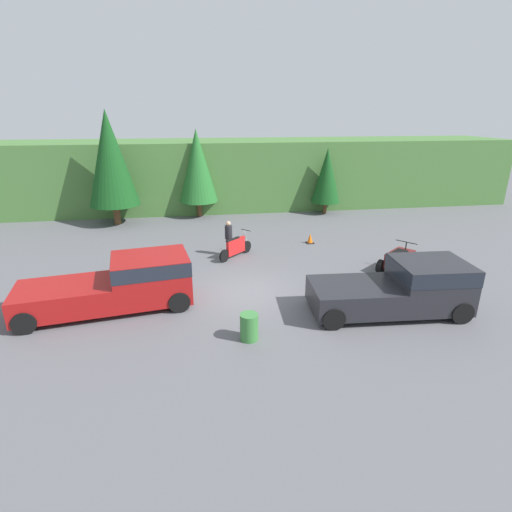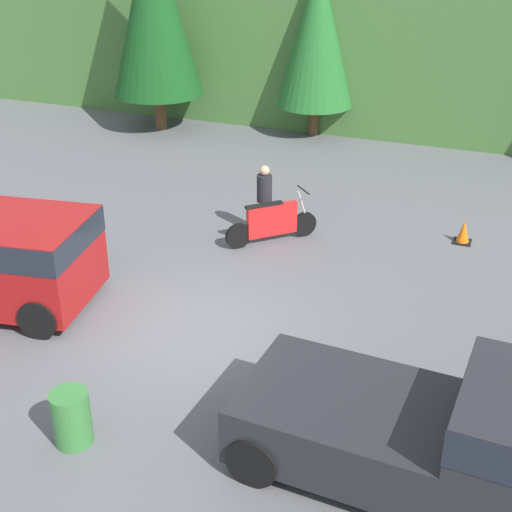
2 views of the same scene
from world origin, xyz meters
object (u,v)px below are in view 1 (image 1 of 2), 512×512
at_px(dirt_bike, 236,247).
at_px(traffic_cone, 310,239).
at_px(quad_atv, 399,261).
at_px(pickup_truck_second, 404,286).
at_px(steel_barrel, 249,327).
at_px(pickup_truck_red, 123,282).
at_px(rider_person, 229,237).

distance_m(dirt_bike, traffic_cone, 4.55).
bearing_deg(quad_atv, pickup_truck_second, -154.64).
height_order(traffic_cone, steel_barrel, steel_barrel).
bearing_deg(dirt_bike, pickup_truck_second, -95.41).
xyz_separation_m(dirt_bike, traffic_cone, (4.25, 1.61, -0.25)).
xyz_separation_m(dirt_bike, quad_atv, (7.04, -3.02, 0.01)).
bearing_deg(pickup_truck_red, rider_person, 40.64).
bearing_deg(pickup_truck_second, quad_atv, 67.44).
bearing_deg(traffic_cone, rider_person, -164.24).
xyz_separation_m(pickup_truck_second, rider_person, (-5.61, 6.92, -0.02)).
distance_m(dirt_bike, rider_person, 0.64).
distance_m(pickup_truck_red, steel_barrel, 5.17).
distance_m(pickup_truck_second, steel_barrel, 5.80).
xyz_separation_m(pickup_truck_second, dirt_bike, (-5.30, 6.60, -0.48)).
xyz_separation_m(traffic_cone, steel_barrel, (-4.64, -9.26, 0.19)).
distance_m(pickup_truck_second, rider_person, 8.91).
xyz_separation_m(dirt_bike, rider_person, (-0.32, 0.32, 0.46)).
relative_size(dirt_bike, traffic_cone, 3.16).
bearing_deg(steel_barrel, rider_person, 89.50).
xyz_separation_m(pickup_truck_second, traffic_cone, (-1.04, 8.21, -0.73)).
bearing_deg(traffic_cone, quad_atv, -58.95).
relative_size(pickup_truck_red, steel_barrel, 7.10).
bearing_deg(quad_atv, steel_barrel, 173.29).
height_order(dirt_bike, traffic_cone, dirt_bike).
xyz_separation_m(quad_atv, rider_person, (-7.36, 3.34, 0.45)).
bearing_deg(pickup_truck_red, dirt_bike, 36.74).
xyz_separation_m(pickup_truck_red, dirt_bike, (4.60, 4.71, -0.48)).
bearing_deg(quad_atv, traffic_cone, 82.41).
distance_m(rider_person, traffic_cone, 4.80).
bearing_deg(rider_person, quad_atv, -48.95).
bearing_deg(dirt_bike, traffic_cone, -23.41).
distance_m(pickup_truck_red, rider_person, 6.61).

